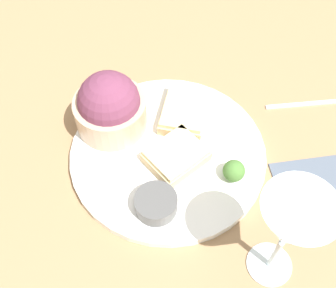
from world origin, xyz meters
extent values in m
plane|color=#93704C|center=(0.00, 0.00, 0.00)|extent=(4.00, 4.00, 0.00)
cylinder|color=white|center=(0.00, 0.00, 0.01)|extent=(0.32, 0.32, 0.01)
cylinder|color=tan|center=(-0.02, -0.11, 0.04)|extent=(0.12, 0.12, 0.06)
sphere|color=#6B334C|center=(-0.02, -0.11, 0.07)|extent=(0.10, 0.10, 0.10)
cylinder|color=#4C4C4C|center=(0.10, 0.02, 0.03)|extent=(0.06, 0.06, 0.03)
cylinder|color=tan|center=(0.10, 0.02, 0.04)|extent=(0.05, 0.05, 0.01)
cube|color=#D1B27F|center=(-0.08, 0.00, 0.02)|extent=(0.11, 0.09, 0.02)
cube|color=beige|center=(-0.08, 0.00, 0.04)|extent=(0.10, 0.08, 0.01)
cube|color=#D1B27F|center=(0.01, 0.02, 0.02)|extent=(0.11, 0.11, 0.02)
cube|color=beige|center=(0.01, 0.02, 0.04)|extent=(0.11, 0.10, 0.01)
cylinder|color=silver|center=(0.12, 0.20, 0.00)|extent=(0.06, 0.06, 0.01)
cylinder|color=silver|center=(0.12, 0.20, 0.04)|extent=(0.01, 0.01, 0.08)
cone|color=silver|center=(0.12, 0.20, 0.13)|extent=(0.09, 0.09, 0.10)
sphere|color=#477533|center=(0.01, 0.11, 0.03)|extent=(0.03, 0.03, 0.03)
cube|color=#4C5666|center=(-0.02, 0.25, 0.00)|extent=(0.19, 0.19, 0.01)
cube|color=silver|center=(-0.20, 0.21, 0.00)|extent=(0.09, 0.16, 0.01)
camera|label=1|loc=(0.36, 0.13, 0.58)|focal=45.00mm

